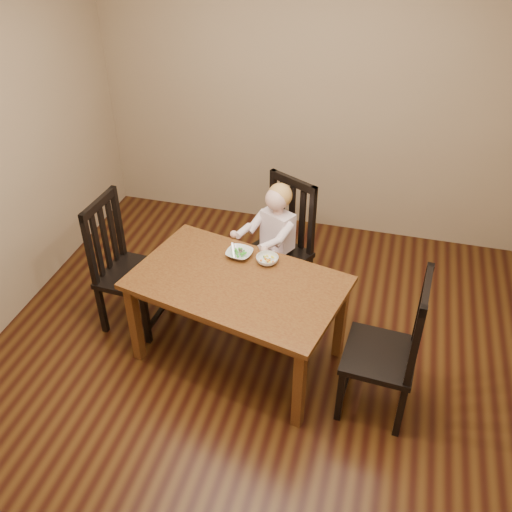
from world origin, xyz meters
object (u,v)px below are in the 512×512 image
(chair_child, at_px, (280,246))
(chair_left, at_px, (125,267))
(bowl_peas, at_px, (239,254))
(toddler, at_px, (276,234))
(dining_table, at_px, (237,290))
(bowl_veg, at_px, (267,260))
(chair_right, at_px, (390,350))

(chair_child, xyz_separation_m, chair_left, (-1.07, -0.58, 0.00))
(bowl_peas, bearing_deg, chair_left, -173.30)
(toddler, height_order, bowl_peas, toddler)
(dining_table, relative_size, toddler, 2.79)
(toddler, xyz_separation_m, bowl_veg, (0.04, -0.45, 0.08))
(chair_left, xyz_separation_m, bowl_veg, (1.08, 0.08, 0.22))
(dining_table, bearing_deg, bowl_peas, 103.17)
(chair_child, distance_m, bowl_veg, 0.54)
(toddler, height_order, bowl_veg, toddler)
(dining_table, distance_m, chair_right, 1.08)
(chair_right, bearing_deg, dining_table, 83.50)
(bowl_peas, bearing_deg, chair_child, 67.92)
(chair_child, height_order, bowl_veg, chair_child)
(dining_table, height_order, chair_left, chair_left)
(chair_left, distance_m, chair_right, 2.03)
(chair_left, bearing_deg, chair_right, 83.14)
(dining_table, height_order, bowl_veg, bowl_veg)
(chair_left, xyz_separation_m, bowl_peas, (0.87, 0.10, 0.22))
(chair_child, bearing_deg, dining_table, 107.91)
(chair_left, height_order, chair_right, chair_right)
(toddler, bearing_deg, chair_left, 54.48)
(toddler, bearing_deg, chair_child, -90.00)
(dining_table, distance_m, chair_child, 0.77)
(chair_child, relative_size, chair_right, 0.98)
(chair_right, xyz_separation_m, toddler, (-0.96, 0.90, 0.13))
(chair_right, height_order, toddler, chair_right)
(chair_right, bearing_deg, chair_left, 83.57)
(dining_table, xyz_separation_m, chair_child, (0.13, 0.75, -0.12))
(chair_left, bearing_deg, chair_child, 122.12)
(chair_left, relative_size, chair_right, 0.99)
(chair_left, xyz_separation_m, chair_right, (2.00, -0.37, 0.01))
(toddler, relative_size, bowl_peas, 3.09)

